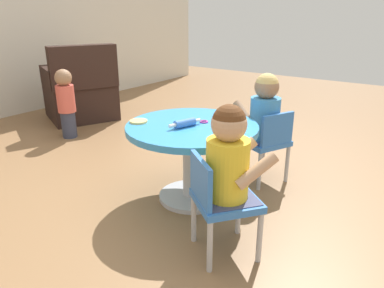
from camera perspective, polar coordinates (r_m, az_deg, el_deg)
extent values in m
plane|color=olive|center=(2.49, 0.00, -8.41)|extent=(10.00, 10.00, 0.00)
cylinder|color=silver|center=(2.48, 0.00, -8.11)|extent=(0.44, 0.44, 0.03)
cylinder|color=silver|center=(2.38, 0.00, -3.37)|extent=(0.12, 0.12, 0.48)
cylinder|color=#338CD1|center=(2.29, 0.00, 2.56)|extent=(0.83, 0.83, 0.04)
cylinder|color=#B7B7BC|center=(1.88, 10.51, -14.14)|extent=(0.03, 0.03, 0.28)
cylinder|color=#B7B7BC|center=(2.08, 7.26, -10.36)|extent=(0.03, 0.03, 0.28)
cylinder|color=#B7B7BC|center=(1.80, 2.79, -15.71)|extent=(0.03, 0.03, 0.28)
cylinder|color=#B7B7BC|center=(2.00, 0.28, -11.54)|extent=(0.03, 0.03, 0.28)
cube|color=blue|center=(1.85, 5.37, -8.75)|extent=(0.42, 0.42, 0.04)
cube|color=blue|center=(1.75, 1.38, -5.74)|extent=(0.18, 0.23, 0.22)
cube|color=#3F4772|center=(1.85, 5.37, -8.69)|extent=(0.38, 0.38, 0.04)
cylinder|color=yellow|center=(1.78, 5.55, -3.89)|extent=(0.21, 0.21, 0.30)
sphere|color=tan|center=(1.70, 5.80, 3.11)|extent=(0.17, 0.17, 0.17)
sphere|color=#593319|center=(1.69, 5.82, 3.52)|extent=(0.16, 0.16, 0.16)
cylinder|color=tan|center=(1.71, 10.06, -4.16)|extent=(0.20, 0.17, 0.17)
cylinder|color=tan|center=(1.90, 7.14, -1.56)|extent=(0.20, 0.17, 0.17)
cylinder|color=#B7B7BC|center=(2.92, 11.08, -1.31)|extent=(0.03, 0.03, 0.28)
cylinder|color=#B7B7BC|center=(2.76, 7.00, -2.33)|extent=(0.03, 0.03, 0.28)
cylinder|color=#B7B7BC|center=(2.75, 14.62, -3.01)|extent=(0.03, 0.03, 0.28)
cylinder|color=#B7B7BC|center=(2.58, 10.48, -4.22)|extent=(0.03, 0.03, 0.28)
cube|color=blue|center=(2.69, 11.02, 0.42)|extent=(0.40, 0.40, 0.04)
cube|color=blue|center=(2.56, 13.18, 2.23)|extent=(0.26, 0.13, 0.22)
cube|color=#3F4772|center=(2.69, 11.02, 0.46)|extent=(0.35, 0.36, 0.04)
cylinder|color=#3F8CCC|center=(2.64, 11.27, 3.94)|extent=(0.21, 0.21, 0.30)
sphere|color=#997051|center=(2.59, 11.61, 8.75)|extent=(0.17, 0.17, 0.17)
sphere|color=tan|center=(2.59, 11.63, 9.03)|extent=(0.16, 0.16, 0.16)
cylinder|color=#997051|center=(2.78, 11.66, 5.22)|extent=(0.14, 0.22, 0.17)
cylinder|color=#997051|center=(2.64, 8.07, 4.66)|extent=(0.14, 0.22, 0.17)
cube|color=black|center=(4.47, -16.98, 6.49)|extent=(0.92, 0.92, 0.40)
cube|color=black|center=(4.11, -16.56, 11.46)|extent=(0.70, 0.43, 0.45)
cube|color=black|center=(4.49, -13.62, 10.78)|extent=(0.35, 0.59, 0.20)
cube|color=black|center=(4.35, -21.25, 9.70)|extent=(0.35, 0.59, 0.20)
cylinder|color=#33384C|center=(3.80, -18.68, 2.91)|extent=(0.14, 0.14, 0.26)
cylinder|color=#D8594C|center=(3.74, -19.12, 6.71)|extent=(0.17, 0.17, 0.26)
sphere|color=#997051|center=(3.70, -19.48, 9.74)|extent=(0.16, 0.16, 0.16)
cylinder|color=#3F72CC|center=(2.23, -1.12, 3.29)|extent=(0.15, 0.09, 0.05)
cylinder|color=white|center=(2.19, -3.10, 2.87)|extent=(0.05, 0.03, 0.02)
cylinder|color=white|center=(2.29, 0.78, 3.69)|extent=(0.05, 0.03, 0.02)
cube|color=silver|center=(2.33, -1.18, 3.43)|extent=(0.11, 0.02, 0.01)
cube|color=silver|center=(2.33, -1.18, 3.43)|extent=(0.11, 0.05, 0.01)
torus|color=green|center=(2.38, -0.42, 3.82)|extent=(0.04, 0.04, 0.01)
torus|color=green|center=(2.36, 0.19, 3.64)|extent=(0.04, 0.04, 0.01)
cylinder|color=#F2CC72|center=(2.36, -8.34, 3.53)|extent=(0.11, 0.11, 0.01)
torus|color=#D83FA5|center=(2.33, 1.85, 3.52)|extent=(0.06, 0.06, 0.01)
torus|color=red|center=(2.17, 3.95, 2.14)|extent=(0.05, 0.05, 0.01)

